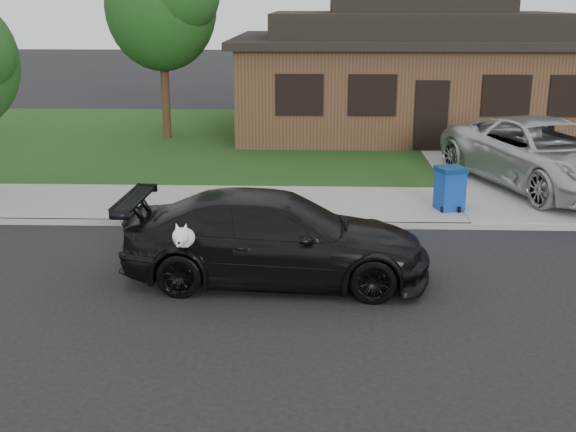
{
  "coord_description": "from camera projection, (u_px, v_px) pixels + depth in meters",
  "views": [
    {
      "loc": [
        0.44,
        -10.96,
        4.58
      ],
      "look_at": [
        0.02,
        0.63,
        1.1
      ],
      "focal_mm": 45.0,
      "sensor_mm": 36.0,
      "label": 1
    }
  ],
  "objects": [
    {
      "name": "tree_0",
      "position": [
        165.0,
        3.0,
        23.01
      ],
      "size": [
        3.78,
        3.6,
        6.34
      ],
      "color": "#332114",
      "rests_on": "ground"
    },
    {
      "name": "lawn",
      "position": [
        300.0,
        140.0,
        24.25
      ],
      "size": [
        60.0,
        13.0,
        0.13
      ],
      "primitive_type": "cube",
      "color": "#193814",
      "rests_on": "ground"
    },
    {
      "name": "house",
      "position": [
        415.0,
        72.0,
        25.43
      ],
      "size": [
        12.6,
        8.6,
        4.65
      ],
      "color": "#422B1C",
      "rests_on": "ground"
    },
    {
      "name": "ground",
      "position": [
        285.0,
        291.0,
        11.83
      ],
      "size": [
        120.0,
        120.0,
        0.0
      ],
      "primitive_type": "plane",
      "color": "black",
      "rests_on": "ground"
    },
    {
      "name": "sidewalk",
      "position": [
        294.0,
        205.0,
        16.6
      ],
      "size": [
        60.0,
        3.0,
        0.12
      ],
      "primitive_type": "cube",
      "color": "gray",
      "rests_on": "ground"
    },
    {
      "name": "recycling_bin",
      "position": [
        450.0,
        188.0,
        15.9
      ],
      "size": [
        0.72,
        0.72,
        0.96
      ],
      "rotation": [
        0.0,
        0.0,
        0.31
      ],
      "color": "#0E389A",
      "rests_on": "sidewalk"
    },
    {
      "name": "driveway",
      "position": [
        503.0,
        160.0,
        21.17
      ],
      "size": [
        4.5,
        13.0,
        0.14
      ],
      "primitive_type": "cube",
      "color": "gray",
      "rests_on": "ground"
    },
    {
      "name": "curb",
      "position": [
        292.0,
        224.0,
        15.16
      ],
      "size": [
        60.0,
        0.12,
        0.12
      ],
      "primitive_type": "cube",
      "color": "gray",
      "rests_on": "ground"
    },
    {
      "name": "minivan",
      "position": [
        544.0,
        154.0,
        17.61
      ],
      "size": [
        4.6,
        6.57,
        1.66
      ],
      "primitive_type": "imported",
      "rotation": [
        0.0,
        0.0,
        0.34
      ],
      "color": "#B0B2B7",
      "rests_on": "driveway"
    },
    {
      "name": "sedan",
      "position": [
        276.0,
        238.0,
        12.13
      ],
      "size": [
        5.23,
        2.57,
        1.49
      ],
      "rotation": [
        0.0,
        0.0,
        1.53
      ],
      "color": "black",
      "rests_on": "ground"
    }
  ]
}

